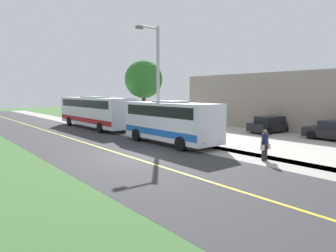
{
  "coord_description": "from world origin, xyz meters",
  "views": [
    {
      "loc": [
        8.8,
        14.3,
        3.59
      ],
      "look_at": [
        -3.5,
        -1.25,
        1.4
      ],
      "focal_mm": 33.09,
      "sensor_mm": 36.0,
      "label": 1
    }
  ],
  "objects_px": {
    "street_light_pole": "(157,79)",
    "commercial_building": "(304,101)",
    "transit_bus_rear": "(95,111)",
    "pedestrian_with_bags": "(265,144)",
    "shuttle_bus_front": "(170,120)",
    "parked_car_near": "(271,125)",
    "tree_curbside": "(144,80)",
    "parked_car_far": "(336,131)"
  },
  "relations": [
    {
      "from": "transit_bus_rear",
      "to": "parked_car_far",
      "type": "bearing_deg",
      "value": 119.25
    },
    {
      "from": "shuttle_bus_front",
      "to": "tree_curbside",
      "type": "xyz_separation_m",
      "value": [
        -2.91,
        -7.58,
        3.09
      ]
    },
    {
      "from": "tree_curbside",
      "to": "commercial_building",
      "type": "height_order",
      "value": "tree_curbside"
    },
    {
      "from": "transit_bus_rear",
      "to": "tree_curbside",
      "type": "distance_m",
      "value": 6.12
    },
    {
      "from": "shuttle_bus_front",
      "to": "pedestrian_with_bags",
      "type": "distance_m",
      "value": 7.25
    },
    {
      "from": "parked_car_near",
      "to": "transit_bus_rear",
      "type": "bearing_deg",
      "value": -50.21
    },
    {
      "from": "parked_car_far",
      "to": "pedestrian_with_bags",
      "type": "bearing_deg",
      "value": 3.92
    },
    {
      "from": "street_light_pole",
      "to": "commercial_building",
      "type": "relative_size",
      "value": 0.36
    },
    {
      "from": "street_light_pole",
      "to": "shuttle_bus_front",
      "type": "bearing_deg",
      "value": 79.44
    },
    {
      "from": "shuttle_bus_front",
      "to": "tree_curbside",
      "type": "relative_size",
      "value": 1.25
    },
    {
      "from": "transit_bus_rear",
      "to": "parked_car_far",
      "type": "xyz_separation_m",
      "value": [
        -10.41,
        18.6,
        -1.04
      ]
    },
    {
      "from": "transit_bus_rear",
      "to": "parked_car_near",
      "type": "bearing_deg",
      "value": 129.79
    },
    {
      "from": "commercial_building",
      "to": "parked_car_near",
      "type": "bearing_deg",
      "value": 2.47
    },
    {
      "from": "parked_car_far",
      "to": "commercial_building",
      "type": "bearing_deg",
      "value": -137.13
    },
    {
      "from": "pedestrian_with_bags",
      "to": "commercial_building",
      "type": "bearing_deg",
      "value": -157.85
    },
    {
      "from": "street_light_pole",
      "to": "commercial_building",
      "type": "height_order",
      "value": "street_light_pole"
    },
    {
      "from": "shuttle_bus_front",
      "to": "tree_curbside",
      "type": "height_order",
      "value": "tree_curbside"
    },
    {
      "from": "pedestrian_with_bags",
      "to": "tree_curbside",
      "type": "relative_size",
      "value": 0.25
    },
    {
      "from": "shuttle_bus_front",
      "to": "parked_car_near",
      "type": "height_order",
      "value": "shuttle_bus_front"
    },
    {
      "from": "pedestrian_with_bags",
      "to": "street_light_pole",
      "type": "xyz_separation_m",
      "value": [
        0.15,
        -9.29,
        3.69
      ]
    },
    {
      "from": "shuttle_bus_front",
      "to": "parked_car_far",
      "type": "xyz_separation_m",
      "value": [
        -10.47,
        6.51,
        -0.95
      ]
    },
    {
      "from": "transit_bus_rear",
      "to": "tree_curbside",
      "type": "bearing_deg",
      "value": 122.39
    },
    {
      "from": "street_light_pole",
      "to": "parked_car_near",
      "type": "bearing_deg",
      "value": 164.44
    },
    {
      "from": "shuttle_bus_front",
      "to": "parked_car_far",
      "type": "distance_m",
      "value": 12.36
    },
    {
      "from": "shuttle_bus_front",
      "to": "parked_car_near",
      "type": "distance_m",
      "value": 10.85
    },
    {
      "from": "street_light_pole",
      "to": "tree_curbside",
      "type": "height_order",
      "value": "street_light_pole"
    },
    {
      "from": "shuttle_bus_front",
      "to": "commercial_building",
      "type": "xyz_separation_m",
      "value": [
        -16.91,
        0.53,
        1.06
      ]
    },
    {
      "from": "shuttle_bus_front",
      "to": "transit_bus_rear",
      "type": "xyz_separation_m",
      "value": [
        -0.05,
        -12.08,
        0.09
      ]
    },
    {
      "from": "street_light_pole",
      "to": "parked_car_far",
      "type": "relative_size",
      "value": 1.84
    },
    {
      "from": "shuttle_bus_front",
      "to": "street_light_pole",
      "type": "xyz_separation_m",
      "value": [
        -0.39,
        -2.1,
        2.93
      ]
    },
    {
      "from": "parked_car_near",
      "to": "street_light_pole",
      "type": "bearing_deg",
      "value": -15.56
    },
    {
      "from": "tree_curbside",
      "to": "commercial_building",
      "type": "xyz_separation_m",
      "value": [
        -14.0,
        8.11,
        -2.03
      ]
    },
    {
      "from": "shuttle_bus_front",
      "to": "parked_car_far",
      "type": "height_order",
      "value": "shuttle_bus_front"
    },
    {
      "from": "commercial_building",
      "to": "parked_car_far",
      "type": "bearing_deg",
      "value": 42.87
    },
    {
      "from": "parked_car_near",
      "to": "parked_car_far",
      "type": "distance_m",
      "value": 5.73
    },
    {
      "from": "parked_car_far",
      "to": "tree_curbside",
      "type": "bearing_deg",
      "value": -61.8
    },
    {
      "from": "street_light_pole",
      "to": "parked_car_near",
      "type": "xyz_separation_m",
      "value": [
        -10.39,
        2.89,
        -3.88
      ]
    },
    {
      "from": "parked_car_far",
      "to": "street_light_pole",
      "type": "bearing_deg",
      "value": -40.52
    },
    {
      "from": "shuttle_bus_front",
      "to": "parked_car_far",
      "type": "relative_size",
      "value": 1.8
    },
    {
      "from": "transit_bus_rear",
      "to": "pedestrian_with_bags",
      "type": "distance_m",
      "value": 19.3
    },
    {
      "from": "shuttle_bus_front",
      "to": "pedestrian_with_bags",
      "type": "height_order",
      "value": "shuttle_bus_front"
    },
    {
      "from": "street_light_pole",
      "to": "parked_car_far",
      "type": "bearing_deg",
      "value": 139.48
    }
  ]
}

